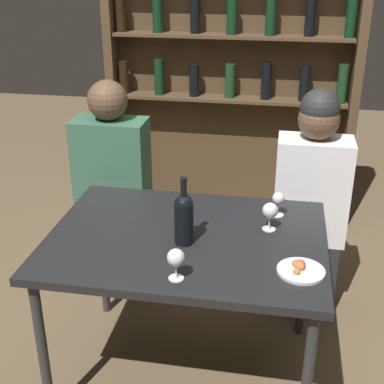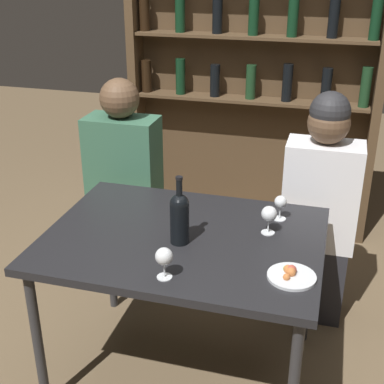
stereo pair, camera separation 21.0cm
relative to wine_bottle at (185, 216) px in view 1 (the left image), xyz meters
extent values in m
plane|color=brown|center=(0.00, 0.06, -0.88)|extent=(10.00, 10.00, 0.00)
cube|color=black|center=(0.00, 0.06, -0.14)|extent=(1.21, 0.89, 0.04)
cylinder|color=#2D2D30|center=(-0.55, -0.33, -0.52)|extent=(0.04, 0.04, 0.72)
cylinder|color=#2D2D30|center=(-0.55, 0.45, -0.52)|extent=(0.04, 0.04, 0.72)
cylinder|color=#2D2D30|center=(0.54, 0.45, -0.52)|extent=(0.04, 0.04, 0.72)
cube|color=#4C3823|center=(0.00, 1.78, 0.09)|extent=(1.66, 0.02, 1.94)
cube|color=#4C3823|center=(-0.83, 1.67, 0.09)|extent=(0.06, 0.18, 1.94)
cube|color=#4C3823|center=(0.83, 1.67, 0.09)|extent=(0.06, 0.18, 1.94)
cube|color=#4C3823|center=(0.00, 1.67, 0.07)|extent=(1.58, 0.18, 0.02)
cylinder|color=black|center=(-0.75, 1.66, 0.19)|extent=(0.07, 0.07, 0.22)
cylinder|color=black|center=(-0.50, 1.67, 0.21)|extent=(0.07, 0.07, 0.25)
cylinder|color=black|center=(-0.25, 1.67, 0.19)|extent=(0.07, 0.07, 0.22)
cylinder|color=#19381E|center=(-0.01, 1.67, 0.20)|extent=(0.07, 0.07, 0.23)
cylinder|color=black|center=(0.24, 1.67, 0.21)|extent=(0.07, 0.07, 0.25)
cylinder|color=black|center=(0.49, 1.67, 0.20)|extent=(0.07, 0.07, 0.24)
cylinder|color=#19381E|center=(0.74, 1.66, 0.21)|extent=(0.07, 0.07, 0.26)
cube|color=#4C3823|center=(0.00, 1.67, 0.49)|extent=(1.58, 0.18, 0.02)
cylinder|color=black|center=(-0.76, 1.67, 0.61)|extent=(0.07, 0.07, 0.22)
cylinder|color=black|center=(-0.50, 1.67, 0.63)|extent=(0.07, 0.07, 0.25)
cylinder|color=black|center=(-0.25, 1.68, 0.61)|extent=(0.07, 0.07, 0.22)
cylinder|color=black|center=(0.00, 1.67, 0.62)|extent=(0.07, 0.07, 0.22)
cylinder|color=black|center=(0.25, 1.66, 0.63)|extent=(0.07, 0.07, 0.25)
cylinder|color=black|center=(0.50, 1.68, 0.62)|extent=(0.07, 0.07, 0.24)
cylinder|color=black|center=(0.75, 1.67, 0.62)|extent=(0.07, 0.07, 0.24)
cylinder|color=black|center=(0.00, 0.00, -0.03)|extent=(0.08, 0.08, 0.18)
sphere|color=black|center=(0.00, 0.00, 0.06)|extent=(0.08, 0.08, 0.08)
cylinder|color=black|center=(0.00, 0.00, 0.11)|extent=(0.03, 0.03, 0.11)
cylinder|color=black|center=(0.00, 0.00, 0.17)|extent=(0.03, 0.03, 0.01)
cylinder|color=silver|center=(0.02, -0.28, -0.12)|extent=(0.06, 0.06, 0.00)
cylinder|color=silver|center=(0.02, -0.28, -0.09)|extent=(0.01, 0.01, 0.07)
sphere|color=silver|center=(0.02, -0.28, -0.03)|extent=(0.07, 0.07, 0.07)
cylinder|color=silver|center=(0.35, 0.18, -0.12)|extent=(0.06, 0.06, 0.00)
cylinder|color=silver|center=(0.35, 0.18, -0.08)|extent=(0.01, 0.01, 0.07)
sphere|color=silver|center=(0.35, 0.18, -0.03)|extent=(0.07, 0.07, 0.07)
cylinder|color=silver|center=(0.38, 0.33, -0.12)|extent=(0.06, 0.06, 0.00)
cylinder|color=silver|center=(0.38, 0.33, -0.09)|extent=(0.01, 0.01, 0.07)
sphere|color=silver|center=(0.38, 0.33, -0.04)|extent=(0.06, 0.06, 0.06)
cylinder|color=silver|center=(0.49, -0.15, -0.12)|extent=(0.19, 0.19, 0.01)
sphere|color=#B74C3D|center=(0.48, -0.13, -0.10)|extent=(0.04, 0.04, 0.04)
sphere|color=#C67038|center=(0.48, -0.14, -0.10)|extent=(0.04, 0.04, 0.04)
sphere|color=#C67038|center=(0.47, -0.13, -0.10)|extent=(0.04, 0.04, 0.04)
sphere|color=#C67038|center=(0.47, -0.18, -0.10)|extent=(0.03, 0.03, 0.03)
sphere|color=#99B256|center=(0.46, -0.12, -0.10)|extent=(0.03, 0.03, 0.03)
cube|color=#26262B|center=(-0.55, 0.69, -0.65)|extent=(0.36, 0.22, 0.45)
cube|color=#38664C|center=(-0.55, 0.69, -0.12)|extent=(0.40, 0.22, 0.61)
sphere|color=brown|center=(-0.55, 0.69, 0.29)|extent=(0.22, 0.22, 0.22)
cube|color=#26262B|center=(0.55, 0.69, -0.65)|extent=(0.35, 0.22, 0.45)
cube|color=white|center=(0.55, 0.69, -0.14)|extent=(0.38, 0.22, 0.57)
sphere|color=brown|center=(0.55, 0.69, 0.24)|extent=(0.21, 0.21, 0.21)
sphere|color=#262628|center=(0.55, 0.69, 0.30)|extent=(0.20, 0.20, 0.20)
camera|label=1|loc=(0.38, -1.95, 1.02)|focal=50.00mm
camera|label=2|loc=(0.58, -1.90, 1.02)|focal=50.00mm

